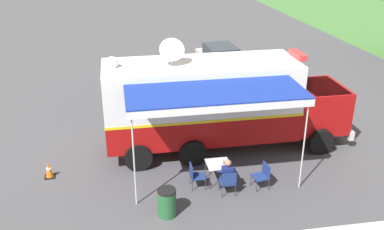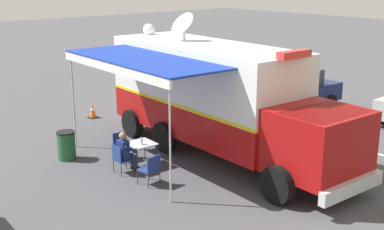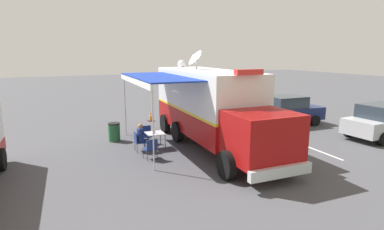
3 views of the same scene
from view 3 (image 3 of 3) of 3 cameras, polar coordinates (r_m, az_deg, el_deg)
The scene contains 13 objects.
ground_plane at distance 15.36m, azimuth 2.39°, elevation -4.91°, with size 100.00×100.00×0.00m, color #47474C.
lot_stripe at distance 15.77m, azimuth 19.56°, elevation -5.13°, with size 0.12×4.80×0.01m, color silver.
command_truck at distance 14.25m, azimuth 3.59°, elevation 1.81°, with size 5.10×9.59×4.53m.
folding_table at distance 14.23m, azimuth -6.84°, elevation -3.50°, with size 0.83×0.83×0.73m.
water_bottle at distance 14.05m, azimuth -6.92°, elevation -3.01°, with size 0.07×0.07×0.22m.
folding_chair_at_table at distance 13.95m, azimuth -9.82°, elevation -4.57°, with size 0.50×0.50×0.87m.
folding_chair_beside_table at distance 15.01m, azimuth -8.34°, elevation -3.38°, with size 0.50×0.50×0.87m.
folding_chair_spare_by_truck at distance 12.84m, azimuth -7.55°, elevation -5.91°, with size 0.54×0.54×0.87m.
seated_responder at distance 13.96m, azimuth -9.08°, elevation -3.95°, with size 0.67×0.57×1.25m.
trash_bin at distance 15.83m, azimuth -14.10°, elevation -3.05°, with size 0.57×0.57×0.91m.
traffic_cone at distance 20.06m, azimuth -7.57°, elevation -0.30°, with size 0.36×0.36×0.58m.
car_behind_truck at distance 18.54m, azimuth 31.56°, elevation -0.98°, with size 4.27×2.14×1.76m.
car_far_corner at distance 19.58m, azimuth 17.13°, elevation 0.79°, with size 4.28×2.16×1.76m.
Camera 3 is at (6.80, 13.08, 4.31)m, focal length 29.02 mm.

